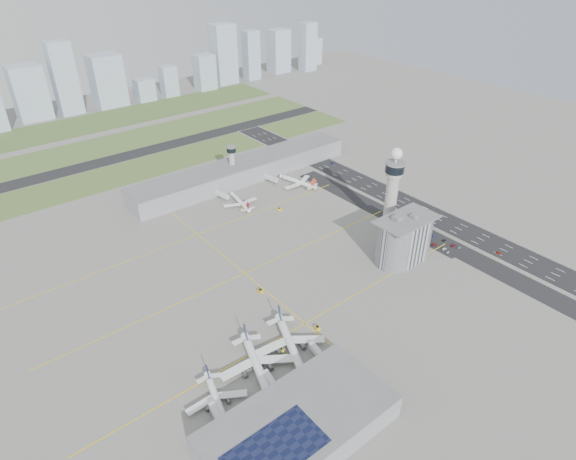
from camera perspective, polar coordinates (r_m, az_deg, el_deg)
ground at (r=312.62m, az=4.03°, el=-4.97°), size 1000.00×1000.00×0.00m
grass_strip_0 at (r=472.74m, az=-16.66°, el=7.10°), size 480.00×50.00×0.08m
grass_strip_1 at (r=538.60m, az=-19.97°, el=9.52°), size 480.00×60.00×0.08m
grass_strip_2 at (r=611.17m, az=-22.74°, el=11.50°), size 480.00×70.00×0.08m
runway at (r=504.90m, az=-18.40°, el=8.38°), size 480.00×22.00×0.10m
highway at (r=388.46m, az=16.70°, el=1.58°), size 28.00×500.00×0.10m
barrier_left at (r=377.90m, az=15.45°, el=1.00°), size 0.60×500.00×1.20m
barrier_right at (r=398.72m, az=17.91°, el=2.27°), size 0.60×500.00×1.20m
landside_road at (r=365.46m, az=15.61°, el=-0.25°), size 18.00×260.00×0.08m
parking_lot at (r=358.52m, az=16.92°, el=-1.14°), size 20.00×44.00×0.10m
taxiway_line_h_0 at (r=274.66m, az=2.02°, el=-11.02°), size 260.00×0.60×0.01m
taxiway_line_h_1 at (r=311.81m, az=-5.19°, el=-5.14°), size 260.00×0.60×0.01m
taxiway_line_h_2 at (r=355.26m, az=-10.64°, el=-0.55°), size 260.00×0.60×0.01m
taxiway_line_v at (r=311.81m, az=-5.19°, el=-5.14°), size 0.60×260.00×0.01m
control_tower at (r=345.10m, az=12.27°, el=4.93°), size 14.00×14.00×64.50m
secondary_tower at (r=423.53m, az=-6.65°, el=8.16°), size 8.60×8.60×31.90m
admin_building at (r=324.87m, az=13.57°, el=-1.06°), size 42.00×24.00×33.50m
terminal_pier at (r=431.27m, az=-5.30°, el=7.10°), size 210.00×32.00×15.80m
near_terminal at (r=222.46m, az=1.27°, el=-22.21°), size 84.00×42.00×13.00m
airplane_near_a at (r=235.55m, az=-8.44°, el=-19.11°), size 37.91×41.56×9.78m
airplane_near_b at (r=246.06m, az=-3.71°, el=-15.35°), size 51.04×55.31×12.70m
airplane_near_c at (r=255.71m, az=0.31°, el=-13.01°), size 52.46×56.23×12.66m
airplane_far_a at (r=388.14m, az=-5.73°, el=3.64°), size 34.50×38.75×9.64m
airplane_far_b at (r=418.34m, az=1.10°, el=6.06°), size 41.22×45.58×10.93m
jet_bridge_near_0 at (r=227.51m, az=-7.67°, el=-22.40°), size 5.39×14.31×5.70m
jet_bridge_near_1 at (r=237.28m, az=-1.19°, el=-18.90°), size 5.39×14.31×5.70m
jet_bridge_near_2 at (r=250.30m, az=4.46°, el=-15.53°), size 5.39×14.31×5.70m
jet_bridge_far_0 at (r=403.40m, az=-8.45°, el=4.26°), size 5.39×14.31×5.70m
jet_bridge_far_1 at (r=427.55m, az=-2.72°, el=6.23°), size 5.39×14.31×5.70m
tug_0 at (r=265.26m, az=-5.89°, el=-12.87°), size 3.30×3.27×1.60m
tug_1 at (r=258.76m, az=-0.85°, el=-13.99°), size 3.77×4.37×2.13m
tug_2 at (r=271.07m, az=3.49°, el=-11.47°), size 3.18×4.02×2.08m
tug_3 at (r=295.60m, az=-3.30°, el=-7.17°), size 2.50×3.56×2.03m
tug_4 at (r=384.17m, az=-5.17°, el=2.70°), size 3.65×3.99×1.92m
tug_5 at (r=380.24m, az=-1.05°, el=2.50°), size 3.48×2.65×1.85m
car_lot_0 at (r=346.97m, az=18.43°, el=-2.51°), size 3.64×1.76×1.20m
car_lot_1 at (r=349.89m, az=18.06°, el=-2.12°), size 3.92×1.50×1.28m
car_lot_2 at (r=352.31m, az=16.91°, el=-1.66°), size 4.55×2.64×1.19m
car_lot_3 at (r=355.63m, az=16.33°, el=-1.22°), size 4.27×1.83×1.22m
car_lot_4 at (r=361.03m, az=15.02°, el=-0.48°), size 3.51×1.82×1.14m
car_lot_5 at (r=362.45m, az=14.06°, el=-0.18°), size 3.82×1.45×1.24m
car_lot_6 at (r=354.57m, az=19.63°, el=-1.98°), size 4.10×2.22×1.09m
car_lot_7 at (r=355.59m, az=19.00°, el=-1.73°), size 4.30×1.81×1.24m
car_lot_8 at (r=359.36m, az=18.00°, el=-1.16°), size 3.47×1.46×1.17m
car_lot_9 at (r=362.45m, az=16.93°, el=-0.67°), size 3.41×1.47×1.09m
car_lot_10 at (r=364.95m, az=16.33°, el=-0.33°), size 4.16×2.33×1.10m
car_lot_11 at (r=369.97m, az=15.50°, el=0.29°), size 4.39×2.29×1.21m
car_hw_0 at (r=358.80m, az=23.75°, el=-2.49°), size 1.88×3.88×1.28m
car_hw_1 at (r=407.06m, az=12.35°, el=3.75°), size 1.66×3.43×1.08m
car_hw_2 at (r=462.50m, az=5.24°, el=7.86°), size 1.99×4.16×1.14m
car_hw_4 at (r=493.68m, az=-0.61°, el=9.58°), size 2.11×3.96×1.28m
skyline_bldg_7 at (r=647.81m, az=-28.31°, el=14.13°), size 35.76×28.61×61.22m
skyline_bldg_8 at (r=648.47m, az=-24.99°, el=15.98°), size 26.33×21.06×83.39m
skyline_bldg_9 at (r=665.16m, az=-20.63°, el=16.25°), size 36.96×29.57×62.11m
skyline_bldg_10 at (r=675.96m, az=-16.61°, el=15.63°), size 23.01×18.41×27.75m
skyline_bldg_11 at (r=687.84m, az=-13.93°, el=16.75°), size 20.22×16.18×38.97m
skyline_bldg_12 at (r=708.97m, az=-9.84°, el=17.94°), size 26.14×20.92×46.89m
skyline_bldg_13 at (r=734.68m, az=-7.68°, el=19.96°), size 32.26×25.81×81.20m
skyline_bldg_14 at (r=753.44m, az=-4.38°, el=19.94°), size 21.59×17.28×68.75m
skyline_bldg_15 at (r=794.80m, az=-1.11°, el=20.43°), size 30.25×24.20×63.40m
skyline_bldg_16 at (r=805.70m, az=2.36°, el=20.86°), size 23.04×18.43×71.56m
skyline_bldg_17 at (r=852.45m, az=3.05°, el=20.40°), size 22.64×18.11×41.06m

